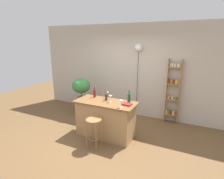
{
  "coord_description": "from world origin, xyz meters",
  "views": [
    {
      "loc": [
        1.97,
        -3.35,
        2.31
      ],
      "look_at": [
        0.05,
        0.55,
        1.13
      ],
      "focal_mm": 29.28,
      "sensor_mm": 36.0,
      "label": 1
    }
  ],
  "objects_px": {
    "bottle_soda_blue": "(129,98)",
    "wine_glass_center": "(107,94)",
    "spice_shelf": "(173,92)",
    "cookbook": "(127,104)",
    "wine_glass_right": "(110,97)",
    "bottle_wine_red": "(95,93)",
    "wine_glass_left": "(121,102)",
    "pendant_globe_light": "(139,49)",
    "potted_plant": "(81,87)",
    "bottle_vinegar": "(106,97)",
    "bar_stool": "(94,126)",
    "plant_stool": "(82,108)"
  },
  "relations": [
    {
      "from": "bar_stool",
      "to": "spice_shelf",
      "type": "relative_size",
      "value": 0.36
    },
    {
      "from": "bottle_wine_red",
      "to": "bottle_vinegar",
      "type": "bearing_deg",
      "value": -13.99
    },
    {
      "from": "wine_glass_right",
      "to": "wine_glass_center",
      "type": "bearing_deg",
      "value": 132.67
    },
    {
      "from": "spice_shelf",
      "to": "wine_glass_right",
      "type": "bearing_deg",
      "value": -129.36
    },
    {
      "from": "spice_shelf",
      "to": "cookbook",
      "type": "bearing_deg",
      "value": -117.59
    },
    {
      "from": "wine_glass_center",
      "to": "cookbook",
      "type": "relative_size",
      "value": 0.78
    },
    {
      "from": "potted_plant",
      "to": "wine_glass_center",
      "type": "height_order",
      "value": "potted_plant"
    },
    {
      "from": "potted_plant",
      "to": "bottle_soda_blue",
      "type": "height_order",
      "value": "potted_plant"
    },
    {
      "from": "spice_shelf",
      "to": "cookbook",
      "type": "xyz_separation_m",
      "value": [
        -0.78,
        -1.5,
        -0.01
      ]
    },
    {
      "from": "plant_stool",
      "to": "cookbook",
      "type": "relative_size",
      "value": 1.89
    },
    {
      "from": "plant_stool",
      "to": "wine_glass_right",
      "type": "bearing_deg",
      "value": -29.74
    },
    {
      "from": "bar_stool",
      "to": "bottle_vinegar",
      "type": "height_order",
      "value": "bottle_vinegar"
    },
    {
      "from": "spice_shelf",
      "to": "potted_plant",
      "type": "relative_size",
      "value": 2.34
    },
    {
      "from": "bottle_soda_blue",
      "to": "potted_plant",
      "type": "bearing_deg",
      "value": 160.76
    },
    {
      "from": "bar_stool",
      "to": "bottle_soda_blue",
      "type": "height_order",
      "value": "bottle_soda_blue"
    },
    {
      "from": "plant_stool",
      "to": "pendant_globe_light",
      "type": "height_order",
      "value": "pendant_globe_light"
    },
    {
      "from": "wine_glass_center",
      "to": "wine_glass_left",
      "type": "bearing_deg",
      "value": -37.17
    },
    {
      "from": "potted_plant",
      "to": "wine_glass_center",
      "type": "distance_m",
      "value": 1.36
    },
    {
      "from": "bottle_soda_blue",
      "to": "cookbook",
      "type": "bearing_deg",
      "value": -82.31
    },
    {
      "from": "bar_stool",
      "to": "spice_shelf",
      "type": "distance_m",
      "value": 2.49
    },
    {
      "from": "bottle_soda_blue",
      "to": "wine_glass_left",
      "type": "relative_size",
      "value": 1.75
    },
    {
      "from": "wine_glass_center",
      "to": "plant_stool",
      "type": "bearing_deg",
      "value": 154.23
    },
    {
      "from": "wine_glass_left",
      "to": "wine_glass_center",
      "type": "xyz_separation_m",
      "value": [
        -0.58,
        0.44,
        0.0
      ]
    },
    {
      "from": "plant_stool",
      "to": "bottle_vinegar",
      "type": "xyz_separation_m",
      "value": [
        1.28,
        -0.75,
        0.78
      ]
    },
    {
      "from": "bar_stool",
      "to": "wine_glass_left",
      "type": "height_order",
      "value": "wine_glass_left"
    },
    {
      "from": "bottle_wine_red",
      "to": "wine_glass_left",
      "type": "distance_m",
      "value": 0.99
    },
    {
      "from": "bottle_vinegar",
      "to": "wine_glass_left",
      "type": "relative_size",
      "value": 1.42
    },
    {
      "from": "spice_shelf",
      "to": "wine_glass_center",
      "type": "relative_size",
      "value": 11.16
    },
    {
      "from": "bottle_soda_blue",
      "to": "wine_glass_center",
      "type": "bearing_deg",
      "value": 175.35
    },
    {
      "from": "wine_glass_left",
      "to": "cookbook",
      "type": "bearing_deg",
      "value": 74.22
    },
    {
      "from": "wine_glass_left",
      "to": "bottle_wine_red",
      "type": "bearing_deg",
      "value": 157.6
    },
    {
      "from": "wine_glass_center",
      "to": "pendant_globe_light",
      "type": "height_order",
      "value": "pendant_globe_light"
    },
    {
      "from": "plant_stool",
      "to": "potted_plant",
      "type": "xyz_separation_m",
      "value": [
        -0.0,
        0.0,
        0.7
      ]
    },
    {
      "from": "cookbook",
      "to": "pendant_globe_light",
      "type": "distance_m",
      "value": 1.95
    },
    {
      "from": "wine_glass_center",
      "to": "cookbook",
      "type": "height_order",
      "value": "wine_glass_center"
    },
    {
      "from": "spice_shelf",
      "to": "bottle_soda_blue",
      "type": "xyz_separation_m",
      "value": [
        -0.81,
        -1.3,
        0.08
      ]
    },
    {
      "from": "bottle_soda_blue",
      "to": "wine_glass_right",
      "type": "height_order",
      "value": "bottle_soda_blue"
    },
    {
      "from": "wine_glass_left",
      "to": "wine_glass_center",
      "type": "height_order",
      "value": "same"
    },
    {
      "from": "wine_glass_left",
      "to": "cookbook",
      "type": "relative_size",
      "value": 0.78
    },
    {
      "from": "bottle_soda_blue",
      "to": "pendant_globe_light",
      "type": "height_order",
      "value": "pendant_globe_light"
    },
    {
      "from": "plant_stool",
      "to": "bottle_vinegar",
      "type": "relative_size",
      "value": 1.7
    },
    {
      "from": "plant_stool",
      "to": "potted_plant",
      "type": "distance_m",
      "value": 0.7
    },
    {
      "from": "bottle_vinegar",
      "to": "wine_glass_right",
      "type": "height_order",
      "value": "bottle_vinegar"
    },
    {
      "from": "wine_glass_right",
      "to": "bottle_wine_red",
      "type": "bearing_deg",
      "value": 163.29
    },
    {
      "from": "wine_glass_right",
      "to": "bottle_vinegar",
      "type": "bearing_deg",
      "value": 156.34
    },
    {
      "from": "plant_stool",
      "to": "wine_glass_right",
      "type": "relative_size",
      "value": 2.43
    },
    {
      "from": "wine_glass_right",
      "to": "pendant_globe_light",
      "type": "distance_m",
      "value": 1.86
    },
    {
      "from": "spice_shelf",
      "to": "bottle_soda_blue",
      "type": "distance_m",
      "value": 1.53
    },
    {
      "from": "wine_glass_left",
      "to": "bottle_soda_blue",
      "type": "bearing_deg",
      "value": 86.09
    },
    {
      "from": "potted_plant",
      "to": "bottle_vinegar",
      "type": "height_order",
      "value": "potted_plant"
    }
  ]
}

